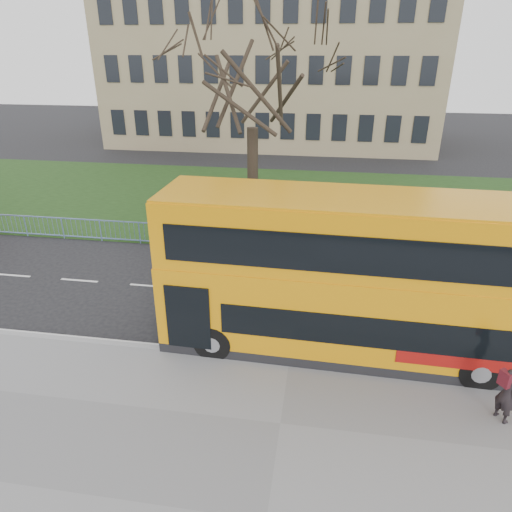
# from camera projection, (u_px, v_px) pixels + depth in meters

# --- Properties ---
(ground) EXTENTS (120.00, 120.00, 0.00)m
(ground) POSITION_uv_depth(u_px,v_px,m) (293.00, 334.00, 15.19)
(ground) COLOR black
(ground) RESTS_ON ground
(kerb) EXTENTS (80.00, 0.20, 0.14)m
(kerb) POSITION_uv_depth(u_px,v_px,m) (289.00, 361.00, 13.77)
(kerb) COLOR gray
(kerb) RESTS_ON ground
(grass_verge) EXTENTS (80.00, 15.40, 0.08)m
(grass_verge) POSITION_uv_depth(u_px,v_px,m) (312.00, 202.00, 28.02)
(grass_verge) COLOR #1A3412
(grass_verge) RESTS_ON ground
(guard_railing) EXTENTS (40.00, 0.12, 1.10)m
(guard_railing) POSITION_uv_depth(u_px,v_px,m) (305.00, 243.00, 20.89)
(guard_railing) COLOR #6B87BF
(guard_railing) RESTS_ON ground
(bare_tree) EXTENTS (8.38, 8.38, 11.97)m
(bare_tree) POSITION_uv_depth(u_px,v_px,m) (252.00, 107.00, 22.06)
(bare_tree) COLOR black
(bare_tree) RESTS_ON grass_verge
(civic_building) EXTENTS (30.00, 15.00, 14.00)m
(civic_building) POSITION_uv_depth(u_px,v_px,m) (274.00, 66.00, 44.40)
(civic_building) COLOR #847454
(civic_building) RESTS_ON ground
(yellow_bus) EXTENTS (11.82, 3.12, 4.92)m
(yellow_bus) POSITION_uv_depth(u_px,v_px,m) (360.00, 275.00, 13.36)
(yellow_bus) COLOR orange
(yellow_bus) RESTS_ON ground
(pedestrian) EXTENTS (0.61, 0.67, 1.54)m
(pedestrian) POSITION_uv_depth(u_px,v_px,m) (507.00, 395.00, 11.27)
(pedestrian) COLOR black
(pedestrian) RESTS_ON pavement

